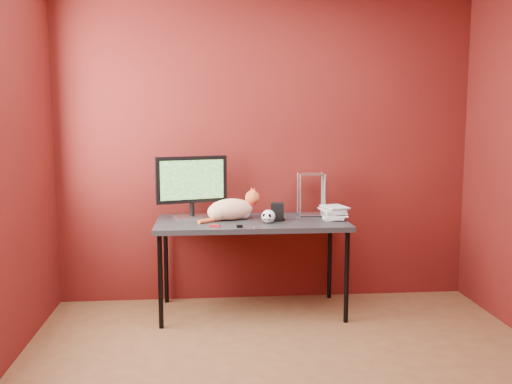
{
  "coord_description": "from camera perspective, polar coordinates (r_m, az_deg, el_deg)",
  "views": [
    {
      "loc": [
        -0.5,
        -3.05,
        1.57
      ],
      "look_at": [
        -0.13,
        1.15,
        1.01
      ],
      "focal_mm": 40.0,
      "sensor_mm": 36.0,
      "label": 1
    }
  ],
  "objects": [
    {
      "name": "cat",
      "position": [
        4.53,
        -2.48,
        -1.71
      ],
      "size": [
        0.5,
        0.32,
        0.25
      ],
      "rotation": [
        0.0,
        0.0,
        0.26
      ],
      "color": "orange",
      "rests_on": "desk"
    },
    {
      "name": "black_gadget",
      "position": [
        4.22,
        -1.65,
        -3.45
      ],
      "size": [
        0.05,
        0.03,
        0.02
      ],
      "primitive_type": "cube",
      "rotation": [
        0.0,
        0.0,
        0.12
      ],
      "color": "black",
      "rests_on": "desk"
    },
    {
      "name": "monitor",
      "position": [
        4.58,
        -6.44,
        0.8
      ],
      "size": [
        0.56,
        0.26,
        0.5
      ],
      "rotation": [
        0.0,
        0.0,
        0.3
      ],
      "color": "#BBBCC1",
      "rests_on": "desk"
    },
    {
      "name": "pocket_knife",
      "position": [
        4.25,
        -4.14,
        -3.41
      ],
      "size": [
        0.08,
        0.05,
        0.02
      ],
      "primitive_type": "cube",
      "rotation": [
        0.0,
        0.0,
        -0.34
      ],
      "color": "maroon",
      "rests_on": "desk"
    },
    {
      "name": "book_stack",
      "position": [
        4.56,
        6.86,
        4.39
      ],
      "size": [
        0.22,
        0.26,
        1.14
      ],
      "rotation": [
        0.0,
        0.0,
        0.04
      ],
      "color": "beige",
      "rests_on": "desk"
    },
    {
      "name": "skull_mug",
      "position": [
        4.39,
        1.25,
        -2.45
      ],
      "size": [
        0.11,
        0.11,
        0.1
      ],
      "rotation": [
        0.0,
        0.0,
        -0.38
      ],
      "color": "white",
      "rests_on": "desk"
    },
    {
      "name": "speaker",
      "position": [
        4.5,
        2.16,
        -2.04
      ],
      "size": [
        0.12,
        0.12,
        0.14
      ],
      "rotation": [
        0.0,
        0.0,
        -0.13
      ],
      "color": "black",
      "rests_on": "desk"
    },
    {
      "name": "washer",
      "position": [
        4.24,
        -0.06,
        -3.5
      ],
      "size": [
        0.04,
        0.04,
        0.0
      ],
      "primitive_type": "cylinder",
      "color": "#BBBCC1",
      "rests_on": "desk"
    },
    {
      "name": "wire_rack",
      "position": [
        4.74,
        5.54,
        -0.22
      ],
      "size": [
        0.22,
        0.18,
        0.35
      ],
      "rotation": [
        0.0,
        0.0,
        -0.03
      ],
      "color": "#BBBCC1",
      "rests_on": "desk"
    },
    {
      "name": "room",
      "position": [
        3.1,
        4.34,
        5.31
      ],
      "size": [
        3.52,
        3.52,
        2.61
      ],
      "color": "brown",
      "rests_on": "ground"
    },
    {
      "name": "desk",
      "position": [
        4.52,
        -0.44,
        -3.48
      ],
      "size": [
        1.5,
        0.7,
        0.75
      ],
      "color": "black",
      "rests_on": "ground"
    }
  ]
}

